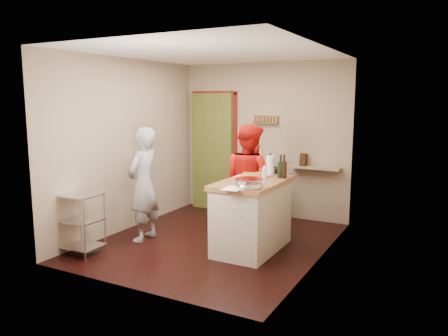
{
  "coord_description": "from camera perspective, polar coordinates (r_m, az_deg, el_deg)",
  "views": [
    {
      "loc": [
        2.92,
        -5.15,
        2.0
      ],
      "look_at": [
        0.17,
        0.0,
        1.07
      ],
      "focal_mm": 35.0,
      "sensor_mm": 36.0,
      "label": 1
    }
  ],
  "objects": [
    {
      "name": "island",
      "position": [
        5.81,
        3.74,
        -5.97
      ],
      "size": [
        0.73,
        1.35,
        1.25
      ],
      "color": "beige",
      "rests_on": "ground"
    },
    {
      "name": "floor",
      "position": [
        6.25,
        -1.37,
        -9.61
      ],
      "size": [
        3.5,
        3.5,
        0.0
      ],
      "primitive_type": "plane",
      "color": "black",
      "rests_on": "ground"
    },
    {
      "name": "stove",
      "position": [
        7.34,
        4.43,
        -3.17
      ],
      "size": [
        0.6,
        0.63,
        1.0
      ],
      "color": "black",
      "rests_on": "ground"
    },
    {
      "name": "ceiling",
      "position": [
        5.95,
        -1.46,
        14.93
      ],
      "size": [
        3.0,
        3.5,
        0.02
      ],
      "primitive_type": "cube",
      "color": "white",
      "rests_on": "back_wall"
    },
    {
      "name": "wire_shelving",
      "position": [
        5.97,
        -18.08,
        -6.55
      ],
      "size": [
        0.48,
        0.4,
        0.8
      ],
      "color": "silver",
      "rests_on": "ground"
    },
    {
      "name": "back_wall",
      "position": [
        7.84,
        0.94,
        2.69
      ],
      "size": [
        3.0,
        0.44,
        2.6
      ],
      "color": "gray",
      "rests_on": "ground"
    },
    {
      "name": "person_stripe",
      "position": [
        6.25,
        -10.51,
        -2.12
      ],
      "size": [
        0.44,
        0.62,
        1.61
      ],
      "primitive_type": "imported",
      "rotation": [
        0.0,
        0.0,
        -1.48
      ],
      "color": "silver",
      "rests_on": "ground"
    },
    {
      "name": "person_red",
      "position": [
        6.28,
        3.31,
        -1.73
      ],
      "size": [
        0.98,
        0.89,
        1.65
      ],
      "primitive_type": "imported",
      "rotation": [
        0.0,
        0.0,
        2.74
      ],
      "color": "#B8110C",
      "rests_on": "ground"
    },
    {
      "name": "left_wall",
      "position": [
        6.82,
        -12.46,
        2.95
      ],
      "size": [
        0.04,
        3.5,
        2.6
      ],
      "primitive_type": "cube",
      "color": "gray",
      "rests_on": "ground"
    },
    {
      "name": "right_wall",
      "position": [
        5.39,
        12.61,
        1.38
      ],
      "size": [
        0.04,
        3.5,
        2.6
      ],
      "primitive_type": "cube",
      "color": "gray",
      "rests_on": "ground"
    }
  ]
}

